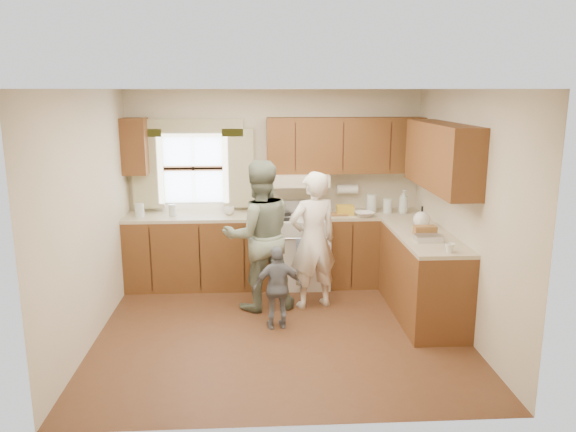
{
  "coord_description": "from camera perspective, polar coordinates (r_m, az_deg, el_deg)",
  "views": [
    {
      "loc": [
        -0.24,
        -5.54,
        2.5
      ],
      "look_at": [
        0.1,
        0.4,
        1.15
      ],
      "focal_mm": 35.0,
      "sensor_mm": 36.0,
      "label": 1
    }
  ],
  "objects": [
    {
      "name": "stove",
      "position": [
        7.29,
        1.11,
        -3.43
      ],
      "size": [
        0.76,
        0.67,
        1.07
      ],
      "color": "silver",
      "rests_on": "ground"
    },
    {
      "name": "child",
      "position": [
        5.97,
        -1.05,
        -7.29
      ],
      "size": [
        0.55,
        0.28,
        0.9
      ],
      "primitive_type": "imported",
      "rotation": [
        0.0,
        0.0,
        3.27
      ],
      "color": "slate",
      "rests_on": "ground"
    },
    {
      "name": "room",
      "position": [
        5.68,
        -0.78,
        0.08
      ],
      "size": [
        3.8,
        3.8,
        3.8
      ],
      "color": "#512D19",
      "rests_on": "ground"
    },
    {
      "name": "woman_right",
      "position": [
        6.41,
        -2.95,
        -2.02
      ],
      "size": [
        0.97,
        0.83,
        1.73
      ],
      "primitive_type": "imported",
      "rotation": [
        0.0,
        0.0,
        3.38
      ],
      "color": "#2B482D",
      "rests_on": "ground"
    },
    {
      "name": "kitchen_fixtures",
      "position": [
        6.87,
        3.96,
        -1.24
      ],
      "size": [
        3.8,
        2.25,
        2.15
      ],
      "color": "#49230F",
      "rests_on": "ground"
    },
    {
      "name": "woman_left",
      "position": [
        6.46,
        2.55,
        -2.49
      ],
      "size": [
        0.68,
        0.55,
        1.6
      ],
      "primitive_type": "imported",
      "rotation": [
        0.0,
        0.0,
        3.47
      ],
      "color": "white",
      "rests_on": "ground"
    }
  ]
}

